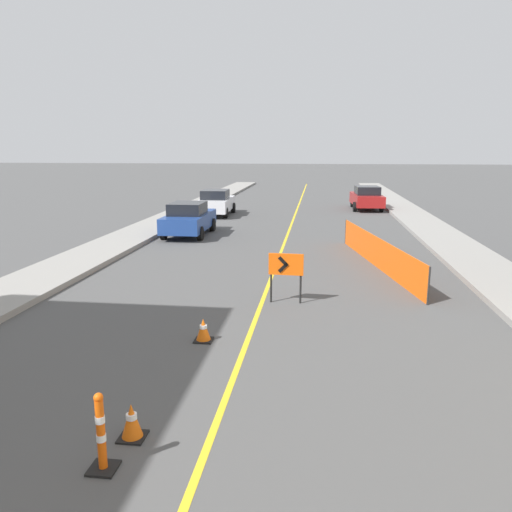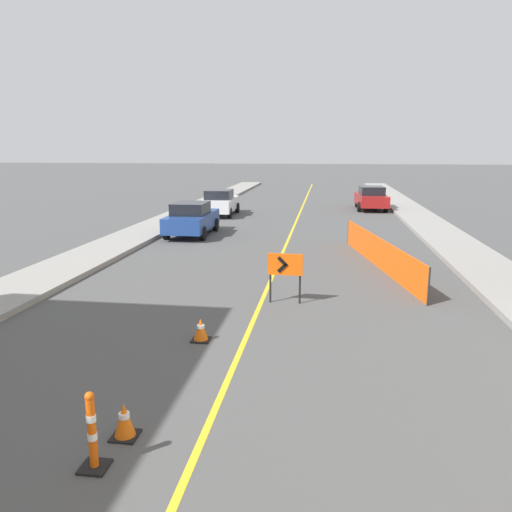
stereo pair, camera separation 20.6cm
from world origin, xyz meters
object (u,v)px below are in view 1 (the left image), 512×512
at_px(traffic_cone_farthest, 203,330).
at_px(parked_car_curb_near, 189,219).
at_px(delineator_post_rear, 101,438).
at_px(arrow_barricade_primary, 286,267).
at_px(traffic_cone_fifth, 132,421).
at_px(parked_car_curb_mid, 216,202).
at_px(parked_car_curb_far, 367,198).

xyz_separation_m(traffic_cone_farthest, parked_car_curb_near, (-3.74, 13.06, 0.55)).
distance_m(delineator_post_rear, arrow_barricade_primary, 7.72).
height_order(traffic_cone_fifth, arrow_barricade_primary, arrow_barricade_primary).
xyz_separation_m(parked_car_curb_near, parked_car_curb_mid, (-0.21, 7.37, 0.00)).
relative_size(delineator_post_rear, arrow_barricade_primary, 0.80).
distance_m(parked_car_curb_near, parked_car_curb_far, 14.91).
bearing_deg(parked_car_curb_far, delineator_post_rear, -104.87).
relative_size(traffic_cone_farthest, arrow_barricade_primary, 0.37).
xyz_separation_m(traffic_cone_farthest, parked_car_curb_far, (5.63, 24.66, 0.55)).
bearing_deg(parked_car_curb_mid, arrow_barricade_primary, -74.45).
bearing_deg(traffic_cone_fifth, arrow_barricade_primary, 75.37).
distance_m(traffic_cone_fifth, delineator_post_rear, 0.78).
xyz_separation_m(parked_car_curb_near, parked_car_curb_far, (9.37, 11.59, 0.00)).
height_order(traffic_cone_farthest, parked_car_curb_near, parked_car_curb_near).
xyz_separation_m(delineator_post_rear, parked_car_curb_mid, (-3.66, 24.95, 0.34)).
xyz_separation_m(arrow_barricade_primary, parked_car_curb_mid, (-5.52, 17.47, -0.18)).
height_order(traffic_cone_fifth, parked_car_curb_near, parked_car_curb_near).
height_order(parked_car_curb_near, parked_car_curb_far, same).
relative_size(traffic_cone_fifth, arrow_barricade_primary, 0.39).
xyz_separation_m(traffic_cone_farthest, arrow_barricade_primary, (1.58, 2.96, 0.73)).
bearing_deg(delineator_post_rear, parked_car_curb_mid, 98.34).
bearing_deg(parked_car_curb_mid, parked_car_curb_near, -90.39).
distance_m(traffic_cone_farthest, parked_car_curb_far, 25.30).
bearing_deg(traffic_cone_farthest, delineator_post_rear, -93.61).
height_order(traffic_cone_fifth, parked_car_curb_mid, parked_car_curb_mid).
distance_m(traffic_cone_fifth, parked_car_curb_near, 17.21).
bearing_deg(arrow_barricade_primary, traffic_cone_farthest, -114.77).
distance_m(arrow_barricade_primary, parked_car_curb_near, 11.42).
relative_size(traffic_cone_farthest, parked_car_curb_mid, 0.12).
bearing_deg(traffic_cone_farthest, parked_car_curb_near, 105.96).
bearing_deg(arrow_barricade_primary, delineator_post_rear, -100.69).
bearing_deg(delineator_post_rear, parked_car_curb_far, 78.53).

